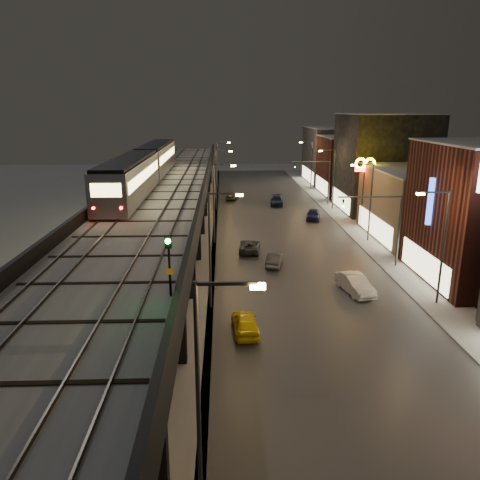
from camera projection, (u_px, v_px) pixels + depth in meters
name	position (u px, v px, depth m)	size (l,w,h in m)	color
ground	(219.00, 413.00, 23.59)	(220.00, 220.00, 0.00)	silver
road_surface	(282.00, 233.00, 57.52)	(17.00, 120.00, 0.06)	#46474D
sidewalk_right	(362.00, 232.00, 57.87)	(4.00, 120.00, 0.14)	#9FA1A8
under_viaduct_pavement	(172.00, 234.00, 57.03)	(11.00, 120.00, 0.06)	#9FA1A8
elevated_viaduct	(167.00, 193.00, 52.48)	(9.00, 100.00, 6.30)	black
viaduct_trackbed	(166.00, 186.00, 52.39)	(8.40, 100.00, 0.32)	#B2B7C1
viaduct_parapet_streetside	(205.00, 182.00, 52.45)	(0.30, 100.00, 1.10)	black
viaduct_parapet_far	(127.00, 183.00, 52.14)	(0.30, 100.00, 1.10)	black
building_c	(427.00, 205.00, 54.13)	(12.20, 15.20, 8.16)	#7A664E
building_d	(383.00, 163.00, 68.70)	(12.20, 13.20, 14.16)	black
building_e	(356.00, 166.00, 82.71)	(12.20, 12.20, 10.16)	#4D211B
building_f	(338.00, 155.00, 96.04)	(12.20, 16.20, 11.16)	#3C3C44
streetlight_left_0	(205.00, 376.00, 17.35)	(2.57, 0.28, 9.00)	#38383A
streetlight_left_1	(213.00, 243.00, 34.66)	(2.57, 0.28, 9.00)	#38383A
streetlight_right_1	(441.00, 240.00, 35.28)	(2.56, 0.28, 9.00)	#38383A
streetlight_left_2	(216.00, 198.00, 51.97)	(2.57, 0.28, 9.00)	#38383A
streetlight_right_2	(369.00, 197.00, 52.59)	(2.56, 0.28, 9.00)	#38383A
streetlight_left_3	(218.00, 176.00, 69.28)	(2.57, 0.28, 9.00)	#38383A
streetlight_right_3	(332.00, 175.00, 69.90)	(2.56, 0.28, 9.00)	#38383A
streetlight_left_4	(218.00, 162.00, 86.60)	(2.57, 0.28, 9.00)	#38383A
streetlight_right_4	(310.00, 162.00, 87.21)	(2.56, 0.28, 9.00)	#38383A
traffic_light_rig_a	(388.00, 222.00, 44.10)	(6.10, 0.34, 7.00)	#38383A
traffic_light_rig_b	(322.00, 177.00, 72.95)	(6.10, 0.34, 7.00)	#38383A
subway_train	(145.00, 166.00, 53.28)	(3.12, 37.55, 3.73)	gray
rail_signal	(169.00, 255.00, 20.57)	(0.33, 0.42, 2.82)	black
car_taxi	(245.00, 324.00, 31.78)	(1.68, 4.18, 1.43)	yellow
car_near_white	(274.00, 260.00, 45.40)	(1.33, 3.80, 1.25)	#4A4B4E
car_mid_silver	(250.00, 246.00, 49.85)	(2.07, 4.48, 1.25)	#4E5055
car_far_white	(232.00, 196.00, 78.53)	(1.68, 4.18, 1.42)	#3B3B3E
car_onc_silver	(355.00, 285.00, 38.67)	(1.62, 4.63, 1.53)	silver
car_onc_white	(277.00, 201.00, 73.85)	(1.96, 4.81, 1.40)	#0F1A3A
car_onc_red	(313.00, 215.00, 64.19)	(1.72, 4.27, 1.46)	#15194F
sign_mcdonalds	(365.00, 172.00, 58.16)	(2.67, 0.52, 8.97)	#38383A
sign_carwash	(438.00, 209.00, 39.53)	(1.78, 0.35, 9.25)	#38383A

